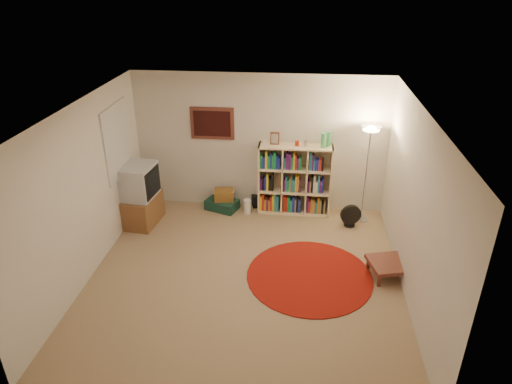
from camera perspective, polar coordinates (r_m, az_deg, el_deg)
room at (r=6.19m, az=-1.95°, el=-0.86°), size 4.54×4.54×2.54m
bookshelf at (r=8.25m, az=4.70°, el=1.47°), size 1.30×0.38×1.56m
floor_lamp at (r=7.84m, az=14.01°, el=5.92°), size 0.40×0.40×1.75m
floor_fan at (r=8.08m, az=11.73°, el=-2.94°), size 0.37×0.23×0.41m
tv_stand at (r=8.13m, az=-14.25°, el=-0.46°), size 0.60×0.81×1.10m
suitcase at (r=8.55m, az=-4.26°, el=-1.57°), size 0.66×0.54×0.18m
wicker_basket at (r=8.48m, az=-4.00°, el=-0.36°), size 0.39×0.30×0.20m
duffel_bag at (r=8.68m, az=0.53°, el=-0.89°), size 0.40×0.37×0.23m
paper_towel at (r=8.37m, az=-1.10°, el=-1.81°), size 0.17×0.17×0.27m
red_rug at (r=6.86m, az=6.70°, el=-10.36°), size 1.84×1.84×0.02m
side_table at (r=6.98m, az=16.20°, el=-8.68°), size 0.64×0.64×0.24m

